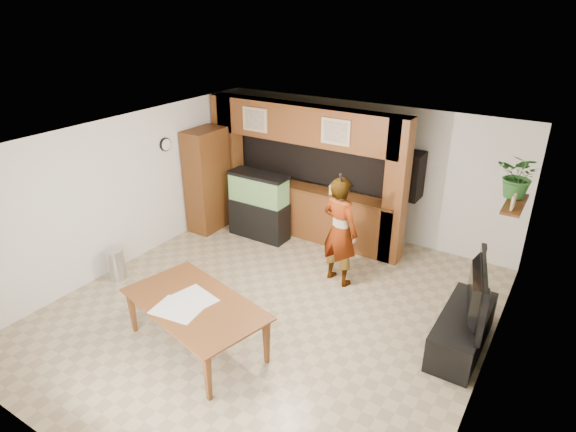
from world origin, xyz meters
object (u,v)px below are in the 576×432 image
Objects in this scene: television at (470,290)px; person at (340,231)px; pantry_cabinet at (207,180)px; aquarium at (259,206)px; dining_table at (194,326)px.

person is (-2.17, 0.60, 0.03)m from television.
pantry_cabinet is 1.56× the size of aquarium.
pantry_cabinet is at bearing 141.06° from dining_table.
person reaches higher than dining_table.
person is 2.76m from dining_table.
pantry_cabinet reaches higher than dining_table.
pantry_cabinet is 1.19m from aquarium.
television is 2.25m from person.
television is 0.66× the size of dining_table.
television is at bearing 178.82° from person.
pantry_cabinet is 3.21m from person.
pantry_cabinet is at bearing -169.71° from aquarium.
dining_table is at bearing -52.37° from pantry_cabinet.
television is at bearing 46.26° from dining_table.
person is at bearing 84.89° from dining_table.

